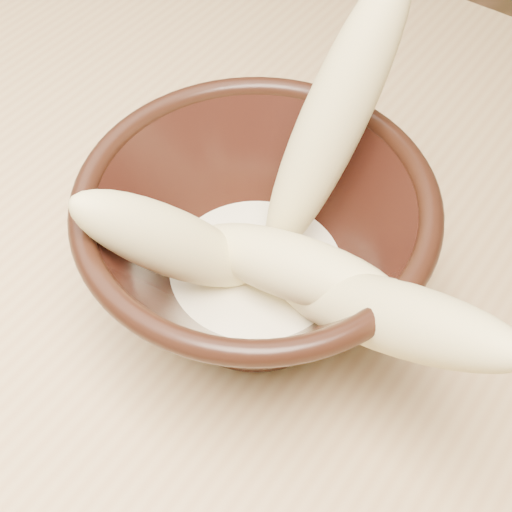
# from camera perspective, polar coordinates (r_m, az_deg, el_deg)

# --- Properties ---
(table) EXTENTS (1.20, 0.80, 0.75)m
(table) POSITION_cam_1_polar(r_m,az_deg,el_deg) (0.62, 6.93, -6.46)
(table) COLOR tan
(table) RESTS_ON ground
(bowl) EXTENTS (0.23, 0.23, 0.13)m
(bowl) POSITION_cam_1_polar(r_m,az_deg,el_deg) (0.48, 0.00, 0.78)
(bowl) COLOR black
(bowl) RESTS_ON table
(milk_puddle) EXTENTS (0.13, 0.13, 0.02)m
(milk_puddle) POSITION_cam_1_polar(r_m,az_deg,el_deg) (0.50, 0.00, -1.40)
(milk_puddle) COLOR #F0E8C1
(milk_puddle) RESTS_ON bowl
(banana_upright) EXTENTS (0.06, 0.15, 0.21)m
(banana_upright) POSITION_cam_1_polar(r_m,az_deg,el_deg) (0.47, 6.16, 10.73)
(banana_upright) COLOR #EEDA8C
(banana_upright) RESTS_ON bowl
(banana_right) EXTENTS (0.19, 0.09, 0.15)m
(banana_right) POSITION_cam_1_polar(r_m,az_deg,el_deg) (0.41, 10.14, -4.60)
(banana_right) COLOR #EEDA8C
(banana_right) RESTS_ON bowl
(banana_across) EXTENTS (0.16, 0.05, 0.07)m
(banana_across) POSITION_cam_1_polar(r_m,az_deg,el_deg) (0.45, 3.03, -0.90)
(banana_across) COLOR #EEDA8C
(banana_across) RESTS_ON bowl
(banana_front) EXTENTS (0.12, 0.13, 0.14)m
(banana_front) POSITION_cam_1_polar(r_m,az_deg,el_deg) (0.45, -6.81, 1.12)
(banana_front) COLOR #EEDA8C
(banana_front) RESTS_ON bowl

